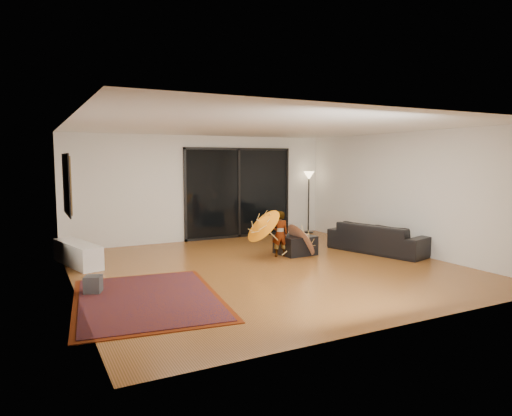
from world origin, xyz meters
TOP-DOWN VIEW (x-y plane):
  - floor at (0.00, 0.00)m, footprint 7.00×7.00m
  - ceiling at (0.00, 0.00)m, footprint 7.00×7.00m
  - wall_back at (0.00, 3.50)m, footprint 7.00×0.00m
  - wall_front at (0.00, -3.50)m, footprint 7.00×0.00m
  - wall_left at (-3.50, 0.00)m, footprint 0.00×7.00m
  - wall_right at (3.50, 0.00)m, footprint 0.00×7.00m
  - sliding_door at (1.00, 3.47)m, footprint 3.06×0.07m
  - painting at (-3.46, 1.00)m, footprint 0.04×1.28m
  - media_console at (-3.25, 1.93)m, footprint 0.80×1.66m
  - speaker at (-3.25, -0.28)m, footprint 0.32×0.32m
  - persian_rug at (-2.57, -0.95)m, footprint 2.44×3.17m
  - sofa at (2.95, 0.17)m, footprint 1.48×2.40m
  - ottoman at (1.16, 0.86)m, footprint 0.77×0.77m
  - floor_lamp at (3.10, 3.24)m, footprint 0.30×0.30m
  - child at (0.73, 0.78)m, footprint 0.41×0.33m
  - parasol_orange at (0.18, 0.73)m, footprint 0.72×0.86m
  - parasol_white at (1.33, 0.63)m, footprint 0.59×0.82m

SIDE VIEW (x-z plane):
  - floor at x=0.00m, z-range 0.00..0.00m
  - persian_rug at x=-2.57m, z-range 0.00..0.02m
  - speaker at x=-3.25m, z-range 0.00..0.28m
  - ottoman at x=1.16m, z-range 0.00..0.42m
  - media_console at x=-3.25m, z-range 0.00..0.45m
  - sofa at x=2.95m, z-range 0.00..0.65m
  - child at x=0.73m, z-range 0.00..0.99m
  - parasol_white at x=1.33m, z-range 0.04..0.97m
  - parasol_orange at x=0.18m, z-range 0.29..1.18m
  - sliding_door at x=1.00m, z-range 0.00..2.40m
  - wall_back at x=0.00m, z-range -2.15..4.85m
  - wall_front at x=0.00m, z-range -2.15..4.85m
  - wall_left at x=-3.50m, z-range -2.15..4.85m
  - wall_right at x=3.50m, z-range -2.15..4.85m
  - floor_lamp at x=3.10m, z-range 0.51..2.26m
  - painting at x=-3.46m, z-range 1.11..2.19m
  - ceiling at x=0.00m, z-range 2.70..2.70m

